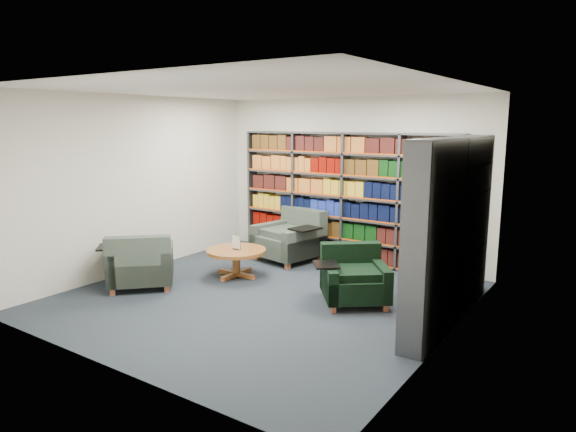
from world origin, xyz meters
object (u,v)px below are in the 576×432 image
Objects in this scene: chair_green_right at (353,279)px; chair_teal_front at (140,266)px; chair_teal_left at (293,240)px; coffee_table at (236,255)px.

chair_green_right is 0.91× the size of chair_teal_front.
chair_teal_front is (-0.96, -2.55, -0.02)m from chair_teal_left.
chair_teal_front is at bearing -110.69° from chair_teal_left.
chair_teal_front is 1.37× the size of coffee_table.
chair_teal_front reaches higher than chair_green_right.
chair_teal_left reaches higher than chair_teal_front.
chair_teal_left reaches higher than coffee_table.
coffee_table is (0.81, 1.20, 0.02)m from chair_teal_front.
chair_teal_left is at bearing 83.54° from coffee_table.
chair_teal_front is at bearing -124.08° from coffee_table.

